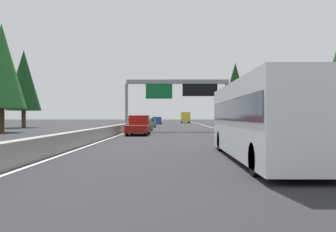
# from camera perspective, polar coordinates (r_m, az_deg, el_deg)

# --- Properties ---
(ground_plane) EXTENTS (320.00, 320.00, 0.00)m
(ground_plane) POSITION_cam_1_polar(r_m,az_deg,el_deg) (64.87, -3.96, -1.63)
(ground_plane) COLOR #262628
(median_barrier) EXTENTS (180.00, 0.56, 0.90)m
(median_barrier) POSITION_cam_1_polar(r_m,az_deg,el_deg) (84.82, -3.07, -0.96)
(median_barrier) COLOR gray
(median_barrier) RESTS_ON ground
(shoulder_stripe_right) EXTENTS (160.00, 0.16, 0.01)m
(shoulder_stripe_right) POSITION_cam_1_polar(r_m,az_deg,el_deg) (74.91, 5.49, -1.42)
(shoulder_stripe_right) COLOR silver
(shoulder_stripe_right) RESTS_ON ground
(shoulder_stripe_median) EXTENTS (160.00, 0.16, 0.01)m
(shoulder_stripe_median) POSITION_cam_1_polar(r_m,az_deg,el_deg) (74.82, -3.15, -1.42)
(shoulder_stripe_median) COLOR silver
(shoulder_stripe_median) RESTS_ON ground
(sign_gantry_overhead) EXTENTS (0.50, 12.68, 6.21)m
(sign_gantry_overhead) POSITION_cam_1_polar(r_m,az_deg,el_deg) (45.34, 1.66, 3.95)
(sign_gantry_overhead) COLOR gray
(sign_gantry_overhead) RESTS_ON ground
(bus_mid_center) EXTENTS (11.50, 2.55, 3.10)m
(bus_mid_center) POSITION_cam_1_polar(r_m,az_deg,el_deg) (15.45, 14.02, -0.21)
(bus_mid_center) COLOR white
(bus_mid_center) RESTS_ON ground
(sedan_far_right) EXTENTS (4.40, 1.80, 1.47)m
(sedan_far_right) POSITION_cam_1_polar(r_m,az_deg,el_deg) (47.66, -3.54, -1.37)
(sedan_far_right) COLOR #2D6B38
(sedan_far_right) RESTS_ON ground
(sedan_distant_a) EXTENTS (4.40, 1.80, 1.47)m
(sedan_distant_a) POSITION_cam_1_polar(r_m,az_deg,el_deg) (61.65, -2.73, -1.08)
(sedan_distant_a) COLOR slate
(sedan_distant_a) RESTS_ON ground
(minivan_mid_right) EXTENTS (5.00, 1.95, 1.69)m
(minivan_mid_right) POSITION_cam_1_polar(r_m,az_deg,el_deg) (87.53, -1.67, -0.61)
(minivan_mid_right) COLOR #1E4793
(minivan_mid_right) RESTS_ON ground
(pickup_near_right) EXTENTS (5.60, 2.00, 1.86)m
(pickup_near_right) POSITION_cam_1_polar(r_m,az_deg,el_deg) (36.26, -4.48, -1.41)
(pickup_near_right) COLOR maroon
(pickup_near_right) RESTS_ON ground
(sedan_near_center) EXTENTS (4.40, 1.80, 1.47)m
(sedan_near_center) POSITION_cam_1_polar(r_m,az_deg,el_deg) (95.27, -1.50, -0.73)
(sedan_near_center) COLOR white
(sedan_near_center) RESTS_ON ground
(box_truck_mid_left) EXTENTS (8.50, 2.40, 2.95)m
(box_truck_mid_left) POSITION_cam_1_polar(r_m,az_deg,el_deg) (103.93, 2.66, -0.16)
(box_truck_mid_left) COLOR gold
(box_truck_mid_left) RESTS_ON ground
(conifer_right_near) EXTENTS (3.63, 3.63, 8.24)m
(conifer_right_near) POSITION_cam_1_polar(r_m,az_deg,el_deg) (50.05, 13.70, 3.64)
(conifer_right_near) COLOR #4C3823
(conifer_right_near) RESTS_ON ground
(conifer_right_mid) EXTENTS (4.98, 4.98, 11.31)m
(conifer_right_mid) POSITION_cam_1_polar(r_m,az_deg,el_deg) (67.80, 10.20, 4.25)
(conifer_right_mid) COLOR #4C3823
(conifer_right_mid) RESTS_ON ground
(conifer_right_far) EXTENTS (4.54, 4.54, 10.31)m
(conifer_right_far) POSITION_cam_1_polar(r_m,az_deg,el_deg) (93.96, 8.81, 2.67)
(conifer_right_far) COLOR #4C3823
(conifer_right_far) RESTS_ON ground
(conifer_right_distant) EXTENTS (5.38, 5.38, 12.23)m
(conifer_right_distant) POSITION_cam_1_polar(r_m,az_deg,el_deg) (108.25, 8.94, 2.92)
(conifer_right_distant) COLOR #4C3823
(conifer_right_distant) RESTS_ON ground
(conifer_left_near) EXTENTS (5.31, 5.31, 12.08)m
(conifer_left_near) POSITION_cam_1_polar(r_m,az_deg,el_deg) (45.72, -24.02, 6.95)
(conifer_left_near) COLOR #4C3823
(conifer_left_near) RESTS_ON ground
(conifer_left_mid) EXTENTS (5.46, 5.46, 12.41)m
(conifer_left_mid) POSITION_cam_1_polar(r_m,az_deg,el_deg) (64.42, -21.10, 5.08)
(conifer_left_mid) COLOR #4C3823
(conifer_left_mid) RESTS_ON ground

